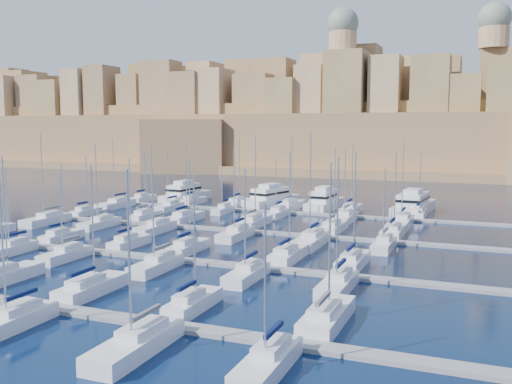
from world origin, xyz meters
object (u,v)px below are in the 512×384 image
at_px(motor_yacht_b, 271,198).
at_px(motor_yacht_d, 413,205).
at_px(motor_yacht_c, 324,201).
at_px(sailboat_2, 4,276).
at_px(motor_yacht_a, 185,194).
at_px(sailboat_4, 193,303).

relative_size(motor_yacht_b, motor_yacht_d, 0.91).
bearing_deg(motor_yacht_c, motor_yacht_b, 175.68).
height_order(sailboat_2, motor_yacht_c, sailboat_2).
bearing_deg(sailboat_2, motor_yacht_b, 84.81).
bearing_deg(motor_yacht_a, motor_yacht_c, -0.96).
height_order(motor_yacht_c, motor_yacht_d, same).
bearing_deg(sailboat_2, motor_yacht_a, 102.32).
xyz_separation_m(motor_yacht_a, motor_yacht_d, (51.95, 1.28, 0.00)).
height_order(motor_yacht_b, motor_yacht_c, same).
bearing_deg(motor_yacht_a, motor_yacht_d, 1.41).
xyz_separation_m(sailboat_4, motor_yacht_c, (-5.81, 69.50, 1.01)).
distance_m(sailboat_2, motor_yacht_c, 71.27).
xyz_separation_m(motor_yacht_b, motor_yacht_c, (12.33, -0.93, 0.00)).
height_order(motor_yacht_a, motor_yacht_b, same).
relative_size(motor_yacht_a, motor_yacht_b, 0.93).
xyz_separation_m(motor_yacht_a, motor_yacht_c, (33.81, -0.57, 0.00)).
distance_m(sailboat_4, motor_yacht_d, 72.41).
bearing_deg(sailboat_4, motor_yacht_a, 119.49).
distance_m(motor_yacht_c, motor_yacht_d, 18.23).
relative_size(motor_yacht_b, motor_yacht_c, 1.16).
distance_m(motor_yacht_a, motor_yacht_d, 51.96).
distance_m(sailboat_2, sailboat_4, 24.48).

